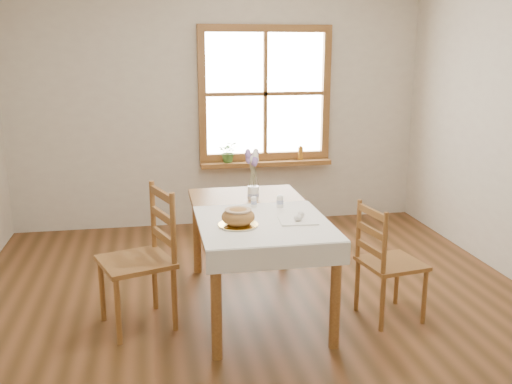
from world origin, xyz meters
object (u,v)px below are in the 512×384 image
(dining_table, at_px, (256,222))
(bread_plate, at_px, (238,225))
(chair_right, at_px, (392,261))
(flower_vase, at_px, (253,193))
(chair_left, at_px, (136,260))

(dining_table, bearing_deg, bread_plate, -117.57)
(chair_right, bearing_deg, dining_table, 57.76)
(bread_plate, xyz_separation_m, flower_vase, (0.23, 0.71, 0.03))
(bread_plate, bearing_deg, chair_left, 165.71)
(chair_right, xyz_separation_m, flower_vase, (-0.89, 0.73, 0.37))
(dining_table, relative_size, chair_right, 1.84)
(bread_plate, bearing_deg, chair_right, -1.11)
(dining_table, xyz_separation_m, chair_right, (0.93, -0.39, -0.23))
(chair_right, bearing_deg, flower_vase, 40.72)
(chair_left, distance_m, flower_vase, 1.12)
(chair_right, xyz_separation_m, bread_plate, (-1.12, 0.02, 0.33))
(dining_table, xyz_separation_m, bread_plate, (-0.19, -0.36, 0.10))
(chair_right, distance_m, bread_plate, 1.17)
(chair_right, relative_size, bread_plate, 3.28)
(chair_left, bearing_deg, bread_plate, 56.52)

